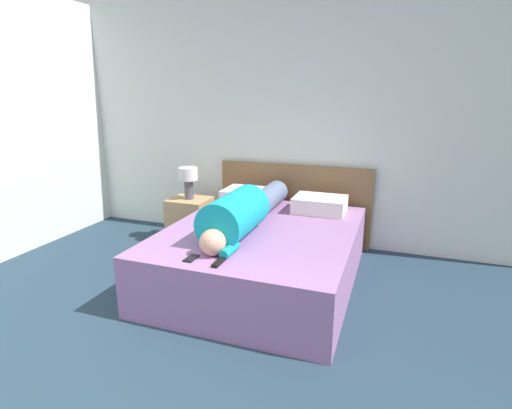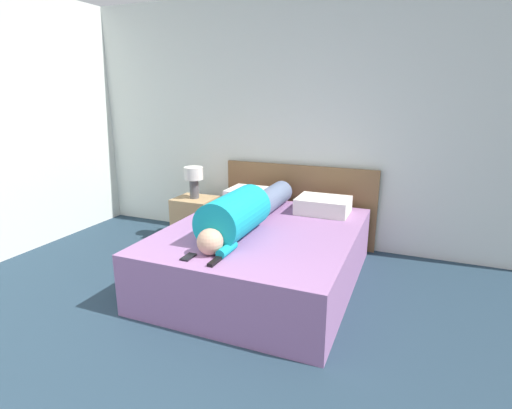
{
  "view_description": "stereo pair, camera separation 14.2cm",
  "coord_description": "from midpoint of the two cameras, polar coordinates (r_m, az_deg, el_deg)",
  "views": [
    {
      "loc": [
        1.21,
        -0.86,
        1.6
      ],
      "look_at": [
        0.15,
        2.05,
        0.74
      ],
      "focal_mm": 28.0,
      "sensor_mm": 36.0,
      "label": 1
    },
    {
      "loc": [
        1.34,
        -0.81,
        1.6
      ],
      "look_at": [
        0.15,
        2.05,
        0.74
      ],
      "focal_mm": 28.0,
      "sensor_mm": 36.0,
      "label": 2
    }
  ],
  "objects": [
    {
      "name": "pillow_near_headboard",
      "position": [
        4.1,
        0.64,
        1.05
      ],
      "size": [
        0.52,
        0.38,
        0.17
      ],
      "color": "silver",
      "rests_on": "bed"
    },
    {
      "name": "tv_remote",
      "position": [
        2.74,
        -4.41,
        -8.14
      ],
      "size": [
        0.04,
        0.15,
        0.02
      ],
      "color": "black",
      "rests_on": "bed"
    },
    {
      "name": "cell_phone",
      "position": [
        2.85,
        -8.23,
        -7.45
      ],
      "size": [
        0.06,
        0.13,
        0.01
      ],
      "color": "black",
      "rests_on": "bed"
    },
    {
      "name": "nightstand",
      "position": [
        4.52,
        -7.75,
        -2.06
      ],
      "size": [
        0.43,
        0.38,
        0.49
      ],
      "color": "tan",
      "rests_on": "ground_plane"
    },
    {
      "name": "wall_back",
      "position": [
        4.36,
        5.62,
        11.56
      ],
      "size": [
        5.95,
        0.06,
        2.6
      ],
      "color": "silver",
      "rests_on": "ground_plane"
    },
    {
      "name": "table_lamp",
      "position": [
        4.4,
        -7.97,
        3.85
      ],
      "size": [
        0.21,
        0.21,
        0.35
      ],
      "color": "#4C4C51",
      "rests_on": "nightstand"
    },
    {
      "name": "headboard",
      "position": [
        4.4,
        6.95,
        0.04
      ],
      "size": [
        1.68,
        0.04,
        0.86
      ],
      "color": "brown",
      "rests_on": "ground_plane"
    },
    {
      "name": "person_lying",
      "position": [
        3.36,
        -0.38,
        -1.0
      ],
      "size": [
        0.36,
        1.67,
        0.36
      ],
      "color": "tan",
      "rests_on": "bed"
    },
    {
      "name": "pillow_second",
      "position": [
        3.9,
        10.61,
        -0.12
      ],
      "size": [
        0.49,
        0.38,
        0.15
      ],
      "color": "silver",
      "rests_on": "bed"
    },
    {
      "name": "bed",
      "position": [
        3.5,
        2.08,
        -7.22
      ],
      "size": [
        1.56,
        1.91,
        0.49
      ],
      "color": "#936699",
      "rests_on": "ground_plane"
    }
  ]
}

